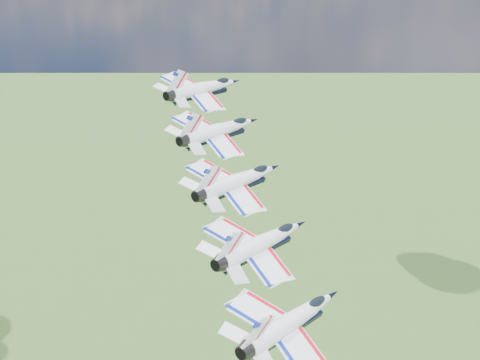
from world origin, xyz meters
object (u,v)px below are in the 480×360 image
Objects in this scene: jet_0 at (205,88)px; jet_4 at (293,320)px; jet_1 at (221,130)px; jet_3 at (264,242)px; jet_2 at (240,180)px.

jet_4 is (33.17, -27.69, -14.70)m from jet_0.
jet_1 is 1.00× the size of jet_3.
jet_1 is 11.41m from jet_2.
jet_0 is 1.00× the size of jet_3.
jet_1 is at bearing -33.69° from jet_0.
jet_1 reaches higher than jet_2.
jet_4 is (8.29, -6.92, -3.67)m from jet_3.
jet_3 is (24.88, -20.77, -11.02)m from jet_0.
jet_3 is (16.59, -13.85, -7.35)m from jet_1.
jet_2 is (16.59, -13.85, -7.35)m from jet_0.
jet_0 is 11.41m from jet_1.
jet_4 is (16.59, -13.85, -7.35)m from jet_2.
jet_0 is at bearing 146.31° from jet_1.
jet_3 is 11.41m from jet_4.
jet_1 is 1.00× the size of jet_4.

